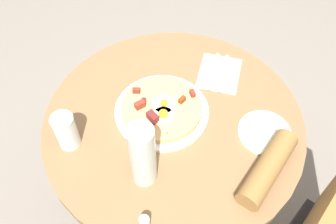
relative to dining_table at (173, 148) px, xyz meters
name	(u,v)px	position (x,y,z in m)	size (l,w,h in m)	color
ground_plane	(172,209)	(0.00, 0.00, -0.56)	(6.00, 6.00, 0.00)	gray
dining_table	(173,148)	(0.00, 0.00, 0.00)	(0.84, 0.84, 0.74)	olive
pizza_plate	(163,110)	(0.00, -0.05, 0.18)	(0.31, 0.31, 0.01)	white
breakfast_pizza	(162,107)	(0.00, -0.05, 0.20)	(0.26, 0.26, 0.05)	tan
bread_plate	(264,133)	(-0.14, 0.25, 0.18)	(0.17, 0.17, 0.01)	silver
napkin	(219,73)	(-0.26, 0.00, 0.18)	(0.17, 0.14, 0.00)	white
fork	(214,71)	(-0.25, -0.02, 0.18)	(0.18, 0.01, 0.01)	silver
knife	(224,73)	(-0.27, 0.01, 0.18)	(0.18, 0.01, 0.01)	silver
water_glass	(66,131)	(0.27, -0.20, 0.24)	(0.07, 0.07, 0.12)	silver
water_bottle	(143,156)	(0.21, 0.06, 0.29)	(0.07, 0.07, 0.23)	silver
salt_shaker	(145,223)	(0.32, 0.16, 0.20)	(0.03, 0.03, 0.05)	white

